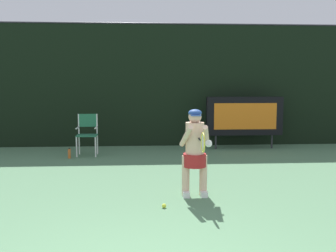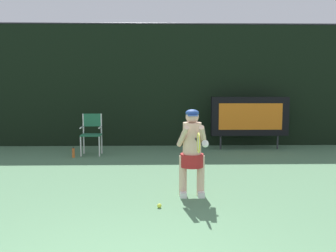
% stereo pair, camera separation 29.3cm
% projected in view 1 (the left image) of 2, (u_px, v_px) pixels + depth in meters
% --- Properties ---
extents(backdrop_screen, '(18.00, 0.12, 3.66)m').
position_uv_depth(backdrop_screen, '(141.00, 86.00, 11.34)').
color(backdrop_screen, black).
rests_on(backdrop_screen, ground).
extents(scoreboard, '(2.20, 0.21, 1.50)m').
position_uv_depth(scoreboard, '(244.00, 116.00, 10.91)').
color(scoreboard, black).
rests_on(scoreboard, ground).
extents(umpire_chair, '(0.52, 0.44, 1.08)m').
position_uv_depth(umpire_chair, '(87.00, 132.00, 9.95)').
color(umpire_chair, white).
rests_on(umpire_chair, ground).
extents(water_bottle, '(0.07, 0.07, 0.27)m').
position_uv_depth(water_bottle, '(69.00, 154.00, 9.58)').
color(water_bottle, '#CD6227').
rests_on(water_bottle, ground).
extents(tennis_player, '(0.52, 0.59, 1.46)m').
position_uv_depth(tennis_player, '(195.00, 149.00, 6.35)').
color(tennis_player, white).
rests_on(tennis_player, ground).
extents(tennis_racket, '(0.03, 0.60, 0.31)m').
position_uv_depth(tennis_racket, '(203.00, 142.00, 5.80)').
color(tennis_racket, black).
extents(tennis_ball_loose, '(0.07, 0.07, 0.07)m').
position_uv_depth(tennis_ball_loose, '(164.00, 206.00, 5.79)').
color(tennis_ball_loose, '#CCDB3D').
rests_on(tennis_ball_loose, ground).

